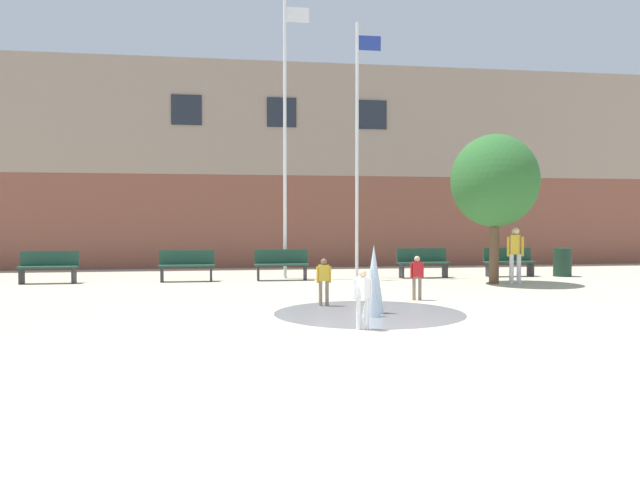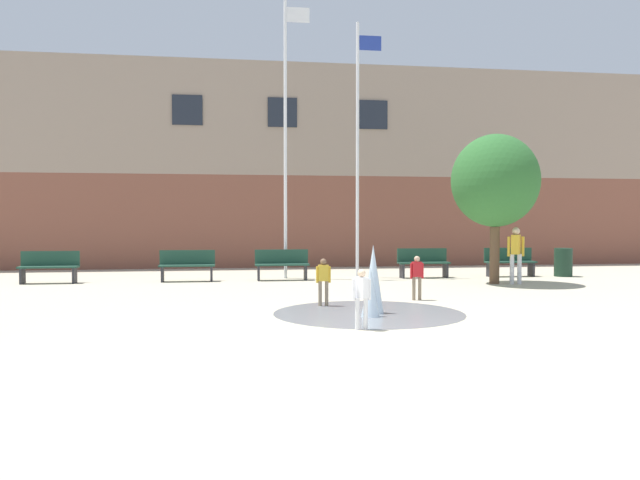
{
  "view_description": "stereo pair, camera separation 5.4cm",
  "coord_description": "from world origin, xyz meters",
  "views": [
    {
      "loc": [
        -2.1,
        -8.26,
        1.77
      ],
      "look_at": [
        0.18,
        6.8,
        1.3
      ],
      "focal_mm": 35.0,
      "sensor_mm": 36.0,
      "label": 1
    },
    {
      "loc": [
        -2.04,
        -8.26,
        1.77
      ],
      "look_at": [
        0.18,
        6.8,
        1.3
      ],
      "focal_mm": 35.0,
      "sensor_mm": 36.0,
      "label": 2
    }
  ],
  "objects": [
    {
      "name": "ground_plane",
      "position": [
        0.0,
        0.0,
        0.0
      ],
      "size": [
        100.0,
        100.0,
        0.0
      ],
      "primitive_type": "plane",
      "color": "#BCB299"
    },
    {
      "name": "library_building",
      "position": [
        0.0,
        18.22,
        3.88
      ],
      "size": [
        36.0,
        6.05,
        7.76
      ],
      "color": "brown",
      "rests_on": "ground"
    },
    {
      "name": "splash_fountain",
      "position": [
        0.64,
        3.23,
        0.45
      ],
      "size": [
        3.65,
        3.65,
        1.31
      ],
      "color": "gray",
      "rests_on": "ground"
    },
    {
      "name": "park_bench_far_left",
      "position": [
        -7.06,
        10.27,
        0.48
      ],
      "size": [
        1.6,
        0.44,
        0.91
      ],
      "color": "#28282D",
      "rests_on": "ground"
    },
    {
      "name": "park_bench_left_of_flagpoles",
      "position": [
        -3.23,
        10.27,
        0.48
      ],
      "size": [
        1.6,
        0.44,
        0.91
      ],
      "color": "#28282D",
      "rests_on": "ground"
    },
    {
      "name": "park_bench_under_left_flagpole",
      "position": [
        -0.45,
        10.25,
        0.48
      ],
      "size": [
        1.6,
        0.44,
        0.91
      ],
      "color": "#28282D",
      "rests_on": "ground"
    },
    {
      "name": "park_bench_center",
      "position": [
        3.97,
        10.42,
        0.48
      ],
      "size": [
        1.6,
        0.44,
        0.91
      ],
      "color": "#28282D",
      "rests_on": "ground"
    },
    {
      "name": "park_bench_far_right",
      "position": [
        6.83,
        10.43,
        0.48
      ],
      "size": [
        1.6,
        0.44,
        0.91
      ],
      "color": "#28282D",
      "rests_on": "ground"
    },
    {
      "name": "teen_by_trashcan",
      "position": [
        5.9,
        8.09,
        0.93
      ],
      "size": [
        0.5,
        0.39,
        1.59
      ],
      "rotation": [
        0.0,
        0.0,
        0.92
      ],
      "color": "silver",
      "rests_on": "ground"
    },
    {
      "name": "child_running",
      "position": [
        0.1,
        1.59,
        0.58
      ],
      "size": [
        0.31,
        0.24,
        0.99
      ],
      "rotation": [
        0.0,
        0.0,
        -1.04
      ],
      "color": "silver",
      "rests_on": "ground"
    },
    {
      "name": "child_with_pink_shirt",
      "position": [
        2.12,
        5.12,
        0.58
      ],
      "size": [
        0.31,
        0.13,
        0.99
      ],
      "rotation": [
        0.0,
        0.0,
        -3.13
      ],
      "color": "#89755B",
      "rests_on": "ground"
    },
    {
      "name": "child_in_fountain",
      "position": [
        -0.09,
        4.47,
        0.58
      ],
      "size": [
        0.31,
        0.14,
        0.99
      ],
      "rotation": [
        0.0,
        0.0,
        -0.09
      ],
      "color": "#89755B",
      "rests_on": "ground"
    },
    {
      "name": "flagpole_left",
      "position": [
        -0.26,
        10.85,
        4.6
      ],
      "size": [
        0.8,
        0.1,
        8.69
      ],
      "color": "silver",
      "rests_on": "ground"
    },
    {
      "name": "flagpole_right",
      "position": [
        2.0,
        10.85,
        4.21
      ],
      "size": [
        0.8,
        0.1,
        7.93
      ],
      "color": "silver",
      "rests_on": "ground"
    },
    {
      "name": "trash_can",
      "position": [
        8.52,
        10.18,
        0.45
      ],
      "size": [
        0.56,
        0.56,
        0.9
      ],
      "primitive_type": "cylinder",
      "color": "#193323",
      "rests_on": "ground"
    },
    {
      "name": "street_tree_near_building",
      "position": [
        5.36,
        8.29,
        2.88
      ],
      "size": [
        2.44,
        2.44,
        4.19
      ],
      "color": "brown",
      "rests_on": "ground"
    }
  ]
}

